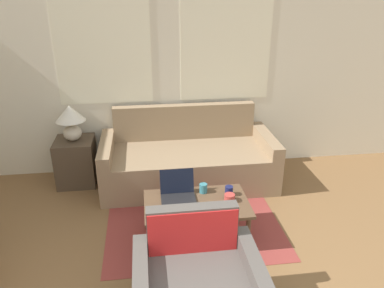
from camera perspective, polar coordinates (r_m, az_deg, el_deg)
name	(u,v)px	position (r m, az deg, el deg)	size (l,w,h in m)	color
wall_back	(173,67)	(4.62, -2.91, 11.58)	(6.79, 0.06, 2.60)	silver
rug	(189,207)	(4.12, -0.39, -9.58)	(1.72, 1.99, 0.01)	brown
couch	(188,161)	(4.52, -0.66, -2.56)	(2.02, 0.90, 0.87)	#937A5B
side_table	(76,161)	(4.70, -17.21, -2.55)	(0.45, 0.45, 0.56)	#4C3D2D
table_lamp	(71,119)	(4.50, -18.02, 3.69)	(0.34, 0.34, 0.42)	beige
coffee_table	(197,207)	(3.49, 0.71, -9.53)	(0.96, 0.58, 0.40)	brown
laptop	(178,193)	(3.51, -2.16, -7.45)	(0.32, 0.30, 0.24)	black
cup_navy	(230,198)	(3.49, 5.74, -8.16)	(0.10, 0.10, 0.07)	#B23D38
cup_yellow	(229,191)	(3.57, 5.65, -7.10)	(0.08, 0.08, 0.09)	#191E4C
cup_white	(203,188)	(3.60, 1.73, -6.74)	(0.08, 0.08, 0.09)	teal
snack_bowl	(207,208)	(3.34, 2.36, -9.78)	(0.15, 0.15, 0.06)	white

